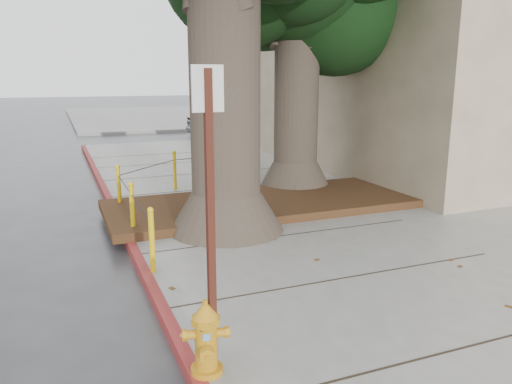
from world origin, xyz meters
The scene contains 13 objects.
ground centered at (0.00, 0.00, 0.00)m, with size 140.00×140.00×0.00m, color #28282B.
sidewalk_main centered at (6.00, 2.50, 0.07)m, with size 16.00×26.00×0.15m, color slate.
sidewalk_far centered at (6.00, 30.00, 0.07)m, with size 16.00×20.00×0.15m, color slate.
curb_red centered at (-2.00, 2.50, 0.07)m, with size 0.14×26.00×0.16m, color maroon.
planter_bed centered at (0.90, 3.90, 0.23)m, with size 6.40×2.60×0.16m, color black.
building_corner centered at (10.00, 8.50, 5.00)m, with size 12.00×13.00×10.00m, color tan.
building_side_white centered at (16.00, 26.00, 4.50)m, with size 10.00×10.00×9.00m, color silver.
building_side_grey centered at (22.00, 32.00, 6.00)m, with size 12.00×14.00×12.00m, color slate.
bollard_ring centered at (-0.87, 4.38, 0.66)m, with size 3.79×5.39×0.95m.
fire_hydrant centered at (-1.90, -1.44, 0.50)m, with size 0.39×0.37×0.73m.
signpost centered at (-1.83, -1.41, 1.72)m, with size 0.28×0.07×2.78m.
car_silver centered at (4.83, 17.65, 0.67)m, with size 1.57×3.91×1.33m, color #9B9A9E.
car_red centered at (10.41, 19.32, 0.67)m, with size 1.41×4.05×1.33m, color maroon.
Camera 1 is at (-3.03, -5.44, 2.84)m, focal length 35.00 mm.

